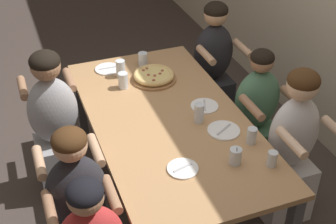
% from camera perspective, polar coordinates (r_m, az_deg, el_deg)
% --- Properties ---
extents(ground_plane, '(18.00, 18.00, 0.00)m').
position_cam_1_polar(ground_plane, '(3.75, 0.00, -10.21)').
color(ground_plane, '#423833').
rests_on(ground_plane, ground).
extents(dining_table, '(2.00, 1.03, 0.76)m').
position_cam_1_polar(dining_table, '(3.30, 0.00, -1.79)').
color(dining_table, tan).
rests_on(dining_table, ground).
extents(pizza_board_main, '(0.36, 0.36, 0.06)m').
position_cam_1_polar(pizza_board_main, '(3.69, -1.74, 4.39)').
color(pizza_board_main, '#996B42').
rests_on(pizza_board_main, dining_table).
extents(empty_plate_a, '(0.22, 0.22, 0.02)m').
position_cam_1_polar(empty_plate_a, '(3.15, 6.80, -2.24)').
color(empty_plate_a, white).
rests_on(empty_plate_a, dining_table).
extents(empty_plate_b, '(0.21, 0.21, 0.02)m').
position_cam_1_polar(empty_plate_b, '(3.87, -7.35, 5.22)').
color(empty_plate_b, white).
rests_on(empty_plate_b, dining_table).
extents(empty_plate_c, '(0.20, 0.20, 0.02)m').
position_cam_1_polar(empty_plate_c, '(3.38, 4.47, 0.73)').
color(empty_plate_c, white).
rests_on(empty_plate_c, dining_table).
extents(empty_plate_d, '(0.19, 0.19, 0.02)m').
position_cam_1_polar(empty_plate_d, '(2.83, 1.81, -6.92)').
color(empty_plate_d, white).
rests_on(empty_plate_d, dining_table).
extents(cocktail_glass_blue, '(0.07, 0.07, 0.14)m').
position_cam_1_polar(cocktail_glass_blue, '(2.88, 8.21, -5.44)').
color(cocktail_glass_blue, silver).
rests_on(cocktail_glass_blue, dining_table).
extents(drinking_glass_a, '(0.08, 0.08, 0.11)m').
position_cam_1_polar(drinking_glass_a, '(3.88, -3.07, 6.44)').
color(drinking_glass_a, silver).
rests_on(drinking_glass_a, dining_table).
extents(drinking_glass_b, '(0.07, 0.07, 0.14)m').
position_cam_1_polar(drinking_glass_b, '(3.73, -5.80, 5.18)').
color(drinking_glass_b, silver).
rests_on(drinking_glass_b, dining_table).
extents(drinking_glass_c, '(0.06, 0.06, 0.11)m').
position_cam_1_polar(drinking_glass_c, '(3.06, 10.16, -2.97)').
color(drinking_glass_c, silver).
rests_on(drinking_glass_c, dining_table).
extents(drinking_glass_d, '(0.07, 0.07, 0.13)m').
position_cam_1_polar(drinking_glass_d, '(3.58, -5.48, 3.73)').
color(drinking_glass_d, silver).
rests_on(drinking_glass_d, dining_table).
extents(drinking_glass_e, '(0.06, 0.06, 0.10)m').
position_cam_1_polar(drinking_glass_e, '(2.91, 12.56, -5.70)').
color(drinking_glass_e, silver).
rests_on(drinking_glass_e, dining_table).
extents(drinking_glass_f, '(0.07, 0.07, 0.14)m').
position_cam_1_polar(drinking_glass_f, '(3.20, 3.81, -0.27)').
color(drinking_glass_f, silver).
rests_on(drinking_glass_f, dining_table).
extents(diner_near_midleft, '(0.51, 0.40, 1.22)m').
position_cam_1_polar(diner_near_midleft, '(3.56, -13.49, -2.11)').
color(diner_near_midleft, '#99999E').
rests_on(diner_near_midleft, ground).
extents(diner_near_midright, '(0.51, 0.40, 1.16)m').
position_cam_1_polar(diner_near_midright, '(2.95, -10.69, -11.94)').
color(diner_near_midright, '#232328').
rests_on(diner_near_midright, ground).
extents(diner_far_left, '(0.51, 0.40, 1.20)m').
position_cam_1_polar(diner_far_left, '(4.25, 5.45, 5.10)').
color(diner_far_left, '#232328').
rests_on(diner_far_left, ground).
extents(diner_far_center, '(0.51, 0.40, 1.13)m').
position_cam_1_polar(diner_far_center, '(3.71, 10.51, -1.18)').
color(diner_far_center, '#477556').
rests_on(diner_far_center, ground).
extents(diner_far_midright, '(0.51, 0.40, 1.23)m').
position_cam_1_polar(diner_far_midright, '(3.35, 14.68, -4.86)').
color(diner_far_midright, silver).
rests_on(diner_far_midright, ground).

